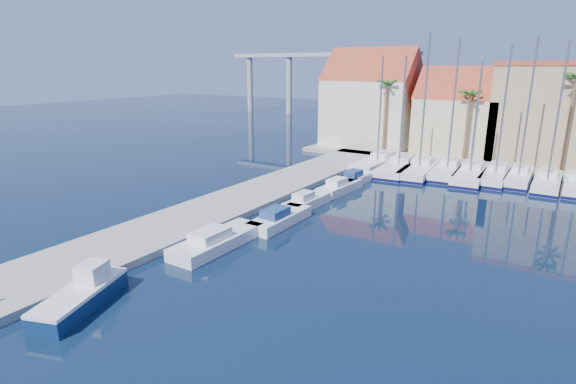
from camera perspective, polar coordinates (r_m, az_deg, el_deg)
name	(u,v)px	position (r m, az deg, el deg)	size (l,w,h in m)	color
ground	(179,315)	(22.77, -13.70, -14.96)	(260.00, 260.00, 0.00)	black
quay_west	(221,207)	(37.36, -8.49, -1.92)	(6.00, 77.00, 0.50)	gray
shore_north	(525,161)	(62.37, 27.86, 3.53)	(54.00, 16.00, 0.50)	gray
fishing_boat	(82,295)	(24.76, -24.65, -11.76)	(3.49, 5.66, 1.88)	#0D244F
motorboat_west_0	(217,240)	(29.76, -9.04, -6.07)	(2.36, 7.16, 1.40)	white
motorboat_west_1	(279,218)	(33.53, -1.13, -3.34)	(1.96, 6.11, 1.40)	white
motorboat_west_2	(306,201)	(37.65, 2.34, -1.20)	(1.89, 5.23, 1.40)	white
motorboat_west_3	(340,187)	(42.46, 6.56, 0.66)	(2.26, 5.80, 1.40)	white
motorboat_west_4	(355,178)	(45.91, 8.56, 1.73)	(2.03, 5.51, 1.40)	white
sailboat_0	(380,162)	(54.15, 11.55, 3.80)	(3.47, 10.70, 12.58)	white
sailboat_1	(400,166)	(52.32, 14.08, 3.22)	(3.70, 11.45, 12.53)	white
sailboat_2	(420,168)	(51.88, 16.47, 2.97)	(3.79, 11.23, 14.74)	white
sailboat_3	(448,169)	(52.00, 19.67, 2.74)	(3.20, 9.90, 14.12)	white
sailboat_4	(471,173)	(51.13, 22.20, 2.24)	(3.45, 10.66, 11.86)	white
sailboat_5	(496,174)	(51.46, 24.91, 2.07)	(2.52, 9.17, 13.55)	white
sailboat_6	(519,176)	(51.52, 27.27, 1.83)	(2.37, 8.47, 14.17)	white
sailboat_7	(547,181)	(50.60, 30.08, 1.21)	(2.30, 8.65, 13.71)	white
building_0	(371,103)	(65.21, 10.54, 11.11)	(12.30, 9.00, 13.50)	beige
building_1	(459,116)	(61.80, 20.93, 8.97)	(10.30, 8.00, 11.00)	beige
building_2	(561,113)	(61.43, 31.37, 8.60)	(14.20, 10.20, 11.50)	#A08462
palm_0	(387,86)	(58.96, 12.44, 13.04)	(2.60, 2.60, 10.15)	brown
palm_1	(470,96)	(56.30, 22.13, 11.20)	(2.60, 2.60, 9.15)	brown
palm_2	(576,81)	(55.21, 32.74, 11.80)	(2.60, 2.60, 11.15)	brown
viaduct	(314,71)	(109.29, 3.31, 15.04)	(48.00, 2.20, 14.45)	#9E9E99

